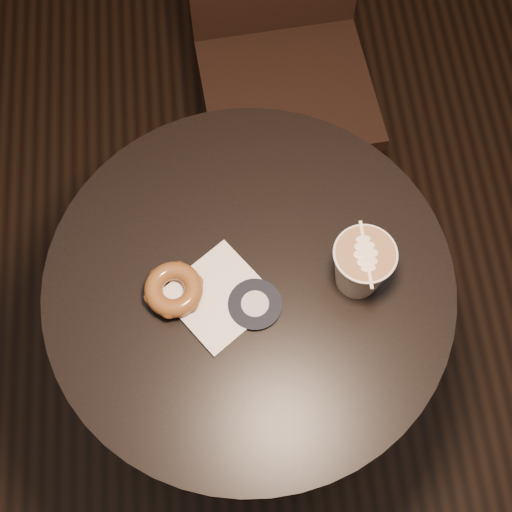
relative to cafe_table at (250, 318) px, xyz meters
name	(u,v)px	position (x,y,z in m)	size (l,w,h in m)	color
cafe_table	(250,318)	(0.00, 0.00, 0.00)	(0.70, 0.70, 0.75)	black
chair	(281,26)	(0.14, 0.69, 0.02)	(0.43, 0.43, 1.01)	black
pastry_bag	(219,297)	(-0.05, -0.02, 0.20)	(0.15, 0.15, 0.01)	white
doughnut	(174,289)	(-0.13, -0.01, 0.22)	(0.10, 0.10, 0.03)	#602F19
latte_cup	(361,267)	(0.18, -0.01, 0.26)	(0.10, 0.10, 0.11)	silver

